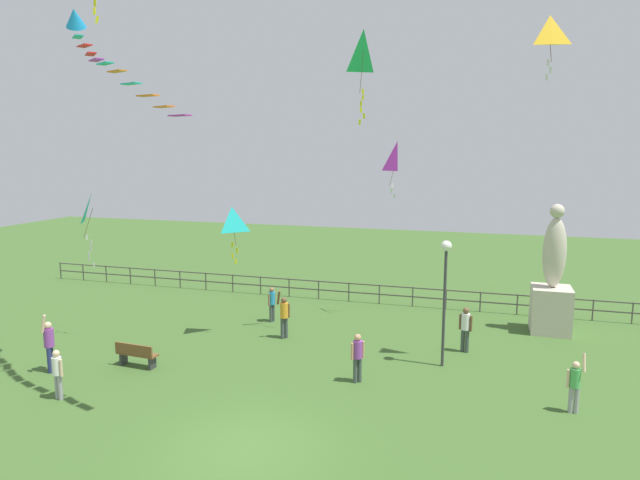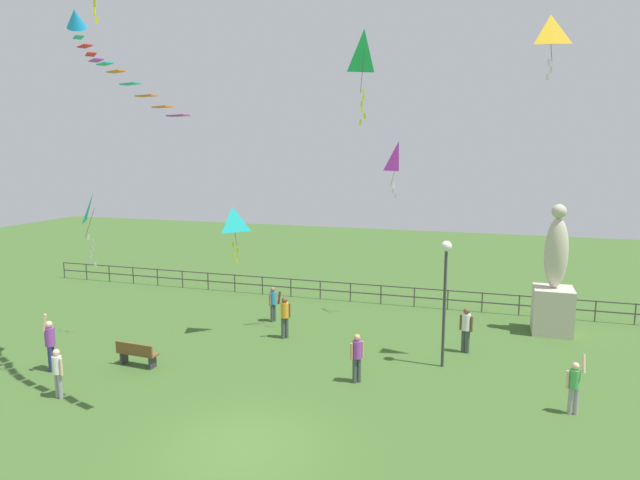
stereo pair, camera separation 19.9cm
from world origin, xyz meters
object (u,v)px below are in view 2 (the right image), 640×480
object	(u,v)px
lamppost	(445,276)
kite_2	(398,158)
person_0	(285,314)
kite_0	(94,211)
streamer_kite	(82,27)
person_1	(50,342)
person_2	(466,327)
kite_1	(550,34)
park_bench	(137,353)
person_3	(574,384)
kite_3	(364,55)
kite_5	(233,222)
person_4	(273,302)
person_5	(357,355)
statue_monument	(554,291)
person_6	(58,370)

from	to	relation	value
lamppost	kite_2	bearing A→B (deg)	115.72
kite_2	person_0	bearing A→B (deg)	-131.19
kite_0	streamer_kite	size ratio (longest dim) A/B	0.50
person_1	person_2	distance (m)	14.42
person_1	kite_1	xyz separation A→B (m)	(15.31, 5.07, 9.86)
kite_1	park_bench	bearing A→B (deg)	-163.15
person_3	kite_2	world-z (taller)	kite_2
lamppost	streamer_kite	distance (m)	13.71
kite_3	streamer_kite	distance (m)	9.34
kite_3	kite_5	xyz separation A→B (m)	(-4.95, -0.85, -6.16)
lamppost	person_3	distance (m)	5.08
person_0	person_4	world-z (taller)	person_0
park_bench	person_5	size ratio (longest dim) A/B	0.95
person_3	kite_2	distance (m)	11.73
person_0	person_5	distance (m)	4.96
person_0	kite_2	size ratio (longest dim) A/B	0.81
statue_monument	kite_2	distance (m)	8.31
person_5	kite_5	size ratio (longest dim) A/B	0.73
statue_monument	kite_3	xyz separation A→B (m)	(-7.18, -3.21, 8.98)
statue_monument	kite_3	world-z (taller)	kite_3
person_5	kite_0	size ratio (longest dim) A/B	0.55
person_2	kite_1	bearing A→B (deg)	-21.79
kite_1	statue_monument	bearing A→B (deg)	75.93
person_6	kite_0	size ratio (longest dim) A/B	0.53
park_bench	kite_0	distance (m)	6.05
statue_monument	park_bench	distance (m)	16.13
lamppost	person_6	size ratio (longest dim) A/B	2.86
person_5	streamer_kite	distance (m)	12.99
kite_3	kite_5	size ratio (longest dim) A/B	1.52
person_0	kite_1	world-z (taller)	kite_1
lamppost	kite_5	xyz separation A→B (m)	(-8.24, 0.93, 1.39)
person_4	kite_1	bearing A→B (deg)	-12.26
person_2	person_4	world-z (taller)	person_2
person_1	person_0	bearing A→B (deg)	40.85
person_4	person_5	distance (m)	7.18
kite_0	kite_2	distance (m)	12.49
person_0	kite_2	bearing A→B (deg)	48.81
statue_monument	kite_5	size ratio (longest dim) A/B	2.38
park_bench	person_1	distance (m)	2.81
person_1	streamer_kite	distance (m)	10.11
person_1	person_2	size ratio (longest dim) A/B	1.21
kite_3	streamer_kite	bearing A→B (deg)	-140.79
person_6	person_2	bearing A→B (deg)	33.63
person_3	kite_5	xyz separation A→B (m)	(-12.04, 3.40, 3.68)
person_0	streamer_kite	world-z (taller)	streamer_kite
person_2	kite_3	xyz separation A→B (m)	(-3.96, 0.15, 9.77)
lamppost	person_5	world-z (taller)	lamppost
lamppost	kite_5	distance (m)	8.41
statue_monument	kite_2	size ratio (longest dim) A/B	2.18
lamppost	kite_2	distance (m)	7.00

